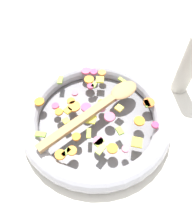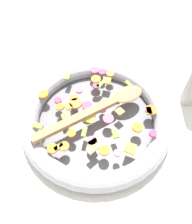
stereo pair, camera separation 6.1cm
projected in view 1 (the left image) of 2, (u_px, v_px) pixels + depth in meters
The scene contains 5 objects.
ground_plane at pixel (96, 122), 0.65m from camera, with size 4.00×4.00×0.00m, color silver.
skillet at pixel (96, 118), 0.63m from camera, with size 0.43×0.43×0.05m.
chopped_vegetables at pixel (95, 110), 0.61m from camera, with size 0.33×0.35×0.01m.
wooden_spoon at pixel (101, 106), 0.61m from camera, with size 0.33×0.17×0.01m.
pepper_mill at pixel (189, 65), 0.64m from camera, with size 0.05×0.05×0.23m.
Camera 1 is at (0.31, 0.16, 0.55)m, focal length 35.00 mm.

